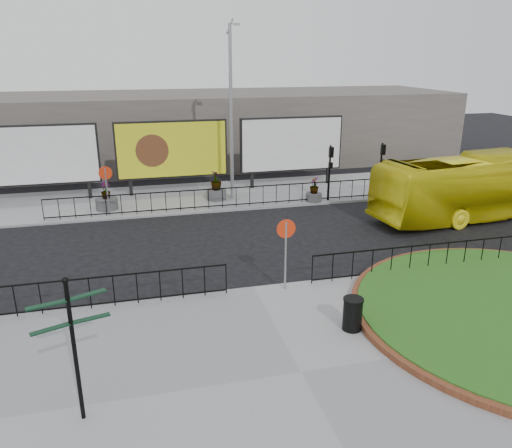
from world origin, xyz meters
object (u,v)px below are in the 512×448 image
object	(u,v)px
billboard_mid	(172,150)
lamp_post	(231,112)
bus	(481,186)
planter_b	(216,189)
planter_a	(107,201)
litter_bin	(353,314)
fingerpost_sign	(73,336)
planter_c	(314,192)

from	to	relation	value
billboard_mid	lamp_post	bearing A→B (deg)	-33.25
billboard_mid	bus	xyz separation A→B (m)	(14.18, -7.78, -1.03)
planter_b	planter_a	bearing A→B (deg)	-175.66
litter_bin	planter_a	distance (m)	15.72
lamp_post	fingerpost_sign	size ratio (longest dim) A/B	2.73
planter_a	planter_b	world-z (taller)	planter_b
fingerpost_sign	planter_c	xyz separation A→B (m)	(10.83, 14.81, -1.56)
lamp_post	fingerpost_sign	bearing A→B (deg)	-112.12
fingerpost_sign	bus	world-z (taller)	fingerpost_sign
planter_b	planter_c	size ratio (longest dim) A/B	1.22
planter_c	planter_b	bearing A→B (deg)	162.43
bus	lamp_post	bearing A→B (deg)	55.84
planter_a	planter_b	size ratio (longest dim) A/B	0.90
planter_a	planter_c	xyz separation A→B (m)	(10.81, -1.16, 0.03)
lamp_post	fingerpost_sign	xyz separation A→B (m)	(-6.67, -16.41, -2.67)
lamp_post	planter_c	world-z (taller)	lamp_post
litter_bin	bus	size ratio (longest dim) A/B	0.09
fingerpost_sign	bus	xyz separation A→B (m)	(17.84, 10.60, -0.59)
billboard_mid	planter_b	world-z (taller)	billboard_mid
billboard_mid	bus	world-z (taller)	billboard_mid
fingerpost_sign	planter_c	bearing A→B (deg)	38.53
bus	planter_c	distance (m)	8.24
planter_b	billboard_mid	bearing A→B (deg)	137.01
lamp_post	planter_c	size ratio (longest dim) A/B	7.04
planter_a	lamp_post	bearing A→B (deg)	3.76
planter_a	bus	bearing A→B (deg)	-16.78
lamp_post	planter_a	size ratio (longest dim) A/B	6.44
litter_bin	planter_b	world-z (taller)	planter_b
fingerpost_sign	planter_b	size ratio (longest dim) A/B	2.11
lamp_post	litter_bin	distance (m)	15.01
lamp_post	litter_bin	size ratio (longest dim) A/B	9.42
lamp_post	litter_bin	bearing A→B (deg)	-87.67
billboard_mid	bus	distance (m)	16.21
bus	planter_b	size ratio (longest dim) A/B	7.02
billboard_mid	planter_a	world-z (taller)	billboard_mid
fingerpost_sign	planter_b	distance (m)	17.46
fingerpost_sign	planter_a	bearing A→B (deg)	74.63
billboard_mid	lamp_post	world-z (taller)	lamp_post
billboard_mid	litter_bin	world-z (taller)	billboard_mid
litter_bin	bus	distance (m)	13.66
fingerpost_sign	planter_c	size ratio (longest dim) A/B	2.57
billboard_mid	planter_a	xyz separation A→B (m)	(-3.64, -2.41, -2.03)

